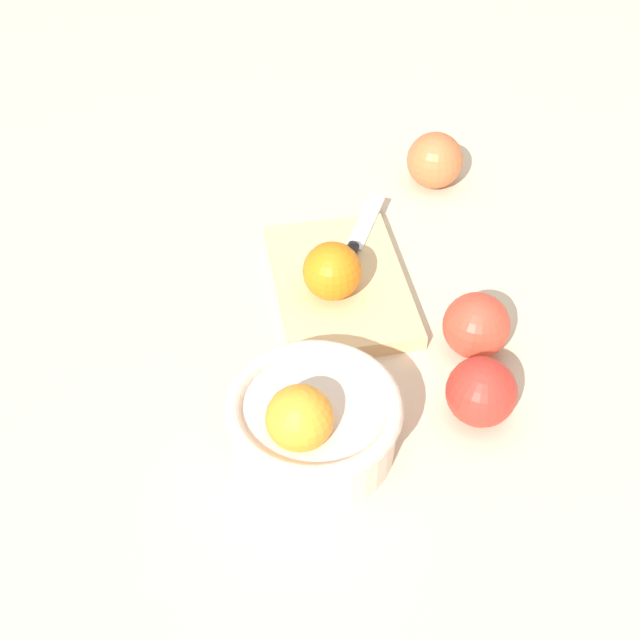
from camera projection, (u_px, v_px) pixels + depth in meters
name	position (u px, v px, depth m)	size (l,w,h in m)	color
ground_plane	(366.00, 339.00, 0.93)	(2.40, 2.40, 0.00)	beige
bowl	(312.00, 421.00, 0.80)	(0.17, 0.17, 0.10)	beige
cutting_board	(340.00, 284.00, 0.98)	(0.22, 0.15, 0.02)	#DBB77F
orange_on_board	(332.00, 271.00, 0.94)	(0.07, 0.07, 0.07)	orange
knife	(356.00, 241.00, 1.02)	(0.14, 0.10, 0.01)	silver
apple_front_left	(476.00, 326.00, 0.90)	(0.07, 0.07, 0.07)	#D6422D
apple_front_right	(435.00, 160.00, 1.12)	(0.07, 0.07, 0.07)	#CC6638
apple_front_left_2	(481.00, 392.00, 0.83)	(0.07, 0.07, 0.07)	red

